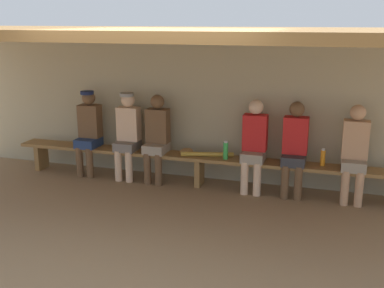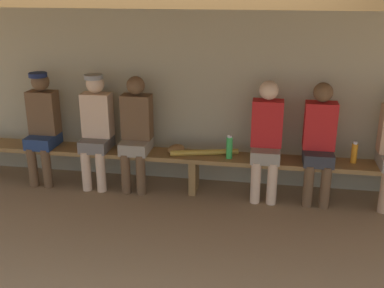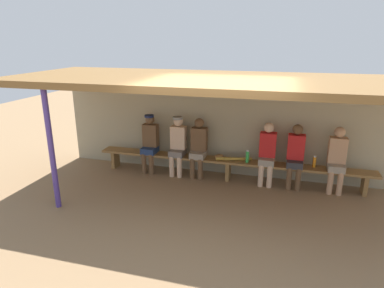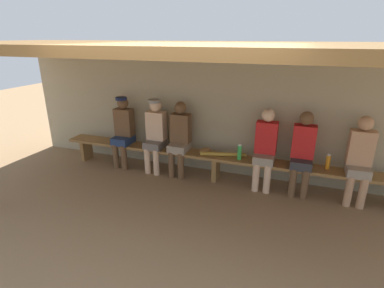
{
  "view_description": "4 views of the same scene",
  "coord_description": "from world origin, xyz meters",
  "px_view_note": "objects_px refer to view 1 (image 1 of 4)",
  "views": [
    {
      "loc": [
        1.89,
        -4.93,
        2.43
      ],
      "look_at": [
        -0.02,
        1.24,
        0.72
      ],
      "focal_mm": 44.23,
      "sensor_mm": 36.0,
      "label": 1
    },
    {
      "loc": [
        0.82,
        -3.42,
        2.36
      ],
      "look_at": [
        0.04,
        1.2,
        0.71
      ],
      "focal_mm": 43.82,
      "sensor_mm": 36.0,
      "label": 2
    },
    {
      "loc": [
        1.08,
        -5.29,
        2.99
      ],
      "look_at": [
        -0.71,
        1.11,
        0.89
      ],
      "focal_mm": 31.39,
      "sensor_mm": 36.0,
      "label": 3
    },
    {
      "loc": [
        1.22,
        -3.08,
        2.4
      ],
      "look_at": [
        -0.31,
        1.19,
        0.75
      ],
      "focal_mm": 27.89,
      "sensor_mm": 36.0,
      "label": 4
    }
  ],
  "objects_px": {
    "player_in_white": "(89,129)",
    "baseball_bat": "(207,154)",
    "player_in_red": "(157,135)",
    "baseball_glove_worn": "(186,151)",
    "water_bottle_blue": "(323,157)",
    "player_middle": "(295,145)",
    "water_bottle_green": "(226,150)",
    "player_leftmost": "(355,150)",
    "bench": "(199,160)",
    "player_rightmost": "(128,132)",
    "player_shirtless_tan": "(254,142)"
  },
  "relations": [
    {
      "from": "player_in_red",
      "to": "water_bottle_green",
      "type": "xyz_separation_m",
      "value": [
        1.09,
        -0.05,
        -0.14
      ]
    },
    {
      "from": "player_in_red",
      "to": "baseball_glove_worn",
      "type": "xyz_separation_m",
      "value": [
        0.46,
        0.02,
        -0.22
      ]
    },
    {
      "from": "player_in_white",
      "to": "water_bottle_green",
      "type": "relative_size",
      "value": 4.99
    },
    {
      "from": "player_shirtless_tan",
      "to": "water_bottle_green",
      "type": "bearing_deg",
      "value": -172.61
    },
    {
      "from": "bench",
      "to": "player_in_white",
      "type": "relative_size",
      "value": 4.46
    },
    {
      "from": "player_middle",
      "to": "player_rightmost",
      "type": "distance_m",
      "value": 2.54
    },
    {
      "from": "water_bottle_green",
      "to": "water_bottle_blue",
      "type": "bearing_deg",
      "value": 3.96
    },
    {
      "from": "player_rightmost",
      "to": "player_in_white",
      "type": "bearing_deg",
      "value": 180.0
    },
    {
      "from": "player_in_white",
      "to": "water_bottle_blue",
      "type": "distance_m",
      "value": 3.61
    },
    {
      "from": "player_leftmost",
      "to": "baseball_bat",
      "type": "bearing_deg",
      "value": -179.91
    },
    {
      "from": "bench",
      "to": "player_in_red",
      "type": "bearing_deg",
      "value": 179.74
    },
    {
      "from": "player_middle",
      "to": "baseball_glove_worn",
      "type": "height_order",
      "value": "player_middle"
    },
    {
      "from": "player_in_white",
      "to": "baseball_bat",
      "type": "bearing_deg",
      "value": -0.1
    },
    {
      "from": "player_in_white",
      "to": "water_bottle_blue",
      "type": "relative_size",
      "value": 5.55
    },
    {
      "from": "player_leftmost",
      "to": "water_bottle_green",
      "type": "relative_size",
      "value": 4.95
    },
    {
      "from": "player_middle",
      "to": "water_bottle_green",
      "type": "distance_m",
      "value": 0.98
    },
    {
      "from": "water_bottle_blue",
      "to": "baseball_bat",
      "type": "height_order",
      "value": "water_bottle_blue"
    },
    {
      "from": "bench",
      "to": "player_in_white",
      "type": "height_order",
      "value": "player_in_white"
    },
    {
      "from": "player_middle",
      "to": "player_shirtless_tan",
      "type": "distance_m",
      "value": 0.57
    },
    {
      "from": "player_rightmost",
      "to": "player_in_red",
      "type": "bearing_deg",
      "value": -0.06
    },
    {
      "from": "player_leftmost",
      "to": "player_in_white",
      "type": "xyz_separation_m",
      "value": [
        -4.01,
        0.0,
        0.02
      ]
    },
    {
      "from": "bench",
      "to": "water_bottle_blue",
      "type": "relative_size",
      "value": 24.78
    },
    {
      "from": "bench",
      "to": "water_bottle_blue",
      "type": "height_order",
      "value": "water_bottle_blue"
    },
    {
      "from": "player_in_white",
      "to": "baseball_bat",
      "type": "distance_m",
      "value": 1.97
    },
    {
      "from": "baseball_glove_worn",
      "to": "baseball_bat",
      "type": "bearing_deg",
      "value": -70.08
    },
    {
      "from": "player_shirtless_tan",
      "to": "baseball_bat",
      "type": "xyz_separation_m",
      "value": [
        -0.69,
        -0.0,
        -0.24
      ]
    },
    {
      "from": "player_rightmost",
      "to": "player_middle",
      "type": "bearing_deg",
      "value": -0.01
    },
    {
      "from": "player_in_red",
      "to": "baseball_glove_worn",
      "type": "relative_size",
      "value": 5.56
    },
    {
      "from": "player_leftmost",
      "to": "baseball_glove_worn",
      "type": "height_order",
      "value": "player_leftmost"
    },
    {
      "from": "player_leftmost",
      "to": "player_shirtless_tan",
      "type": "distance_m",
      "value": 1.36
    },
    {
      "from": "baseball_bat",
      "to": "player_in_white",
      "type": "bearing_deg",
      "value": 165.73
    },
    {
      "from": "player_middle",
      "to": "baseball_bat",
      "type": "xyz_separation_m",
      "value": [
        -1.26,
        -0.0,
        -0.24
      ]
    },
    {
      "from": "player_leftmost",
      "to": "water_bottle_blue",
      "type": "distance_m",
      "value": 0.44
    },
    {
      "from": "player_leftmost",
      "to": "player_middle",
      "type": "relative_size",
      "value": 1.0
    },
    {
      "from": "bench",
      "to": "player_rightmost",
      "type": "distance_m",
      "value": 1.22
    },
    {
      "from": "water_bottle_blue",
      "to": "baseball_glove_worn",
      "type": "bearing_deg",
      "value": -179.46
    },
    {
      "from": "player_in_white",
      "to": "player_shirtless_tan",
      "type": "bearing_deg",
      "value": -0.01
    },
    {
      "from": "player_in_red",
      "to": "player_rightmost",
      "type": "distance_m",
      "value": 0.48
    },
    {
      "from": "player_rightmost",
      "to": "water_bottle_blue",
      "type": "height_order",
      "value": "player_rightmost"
    },
    {
      "from": "player_in_white",
      "to": "baseball_bat",
      "type": "height_order",
      "value": "player_in_white"
    },
    {
      "from": "bench",
      "to": "water_bottle_blue",
      "type": "bearing_deg",
      "value": 1.46
    },
    {
      "from": "player_rightmost",
      "to": "player_leftmost",
      "type": "bearing_deg",
      "value": -0.01
    },
    {
      "from": "player_in_red",
      "to": "player_middle",
      "type": "distance_m",
      "value": 2.06
    },
    {
      "from": "player_leftmost",
      "to": "player_shirtless_tan",
      "type": "bearing_deg",
      "value": 180.0
    },
    {
      "from": "player_leftmost",
      "to": "baseball_glove_worn",
      "type": "relative_size",
      "value": 5.56
    },
    {
      "from": "water_bottle_blue",
      "to": "baseball_bat",
      "type": "relative_size",
      "value": 0.31
    },
    {
      "from": "player_leftmost",
      "to": "player_in_red",
      "type": "bearing_deg",
      "value": 180.0
    },
    {
      "from": "player_leftmost",
      "to": "baseball_bat",
      "type": "height_order",
      "value": "player_leftmost"
    },
    {
      "from": "player_rightmost",
      "to": "water_bottle_blue",
      "type": "distance_m",
      "value": 2.93
    },
    {
      "from": "player_shirtless_tan",
      "to": "baseball_bat",
      "type": "bearing_deg",
      "value": -179.74
    }
  ]
}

